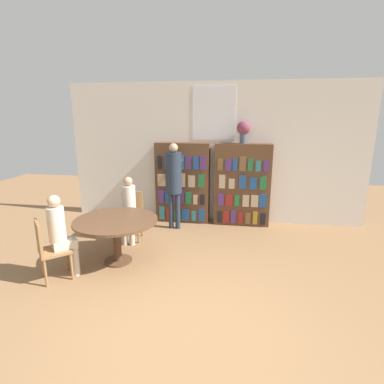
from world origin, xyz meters
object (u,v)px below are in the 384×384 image
bookshelf_left (183,183)px  reading_table (116,226)px  chair_left_side (132,213)px  librarian_standing (174,177)px  bookshelf_right (242,185)px  chair_near_camera (48,247)px  flower_vase (244,129)px  seated_reader_left (129,206)px  seated_reader_right (61,232)px

bookshelf_left → reading_table: bookshelf_left is taller
chair_left_side → librarian_standing: 1.11m
bookshelf_right → reading_table: 2.89m
bookshelf_left → bookshelf_right: size_ratio=1.00×
bookshelf_right → reading_table: bookshelf_right is taller
chair_near_camera → chair_left_side: size_ratio=1.00×
chair_left_side → chair_near_camera: bearing=63.0°
flower_vase → seated_reader_left: flower_vase is taller
bookshelf_right → chair_near_camera: size_ratio=1.95×
bookshelf_left → flower_vase: flower_vase is taller
seated_reader_right → librarian_standing: 2.49m
bookshelf_left → chair_left_side: bookshelf_left is taller
bookshelf_left → bookshelf_right: (1.29, 0.00, -0.00)m
bookshelf_left → seated_reader_right: size_ratio=1.41×
chair_left_side → seated_reader_right: seated_reader_right is taller
bookshelf_left → chair_near_camera: (-1.39, -2.79, -0.37)m
flower_vase → chair_left_side: size_ratio=0.51×
reading_table → librarian_standing: bearing=70.3°
bookshelf_right → chair_left_side: bookshelf_right is taller
bookshelf_left → seated_reader_left: bookshelf_left is taller
seated_reader_right → bookshelf_left: bearing=112.2°
chair_near_camera → librarian_standing: (1.31, 2.29, 0.59)m
chair_near_camera → librarian_standing: 2.70m
bookshelf_left → reading_table: bearing=-107.4°
chair_left_side → seated_reader_right: (-0.48, -1.53, 0.19)m
seated_reader_right → chair_near_camera: bearing=-90.0°
bookshelf_left → reading_table: (-0.66, -2.12, -0.25)m
flower_vase → reading_table: size_ratio=0.35×
reading_table → chair_near_camera: chair_near_camera is taller
bookshelf_right → seated_reader_left: (-2.04, -1.32, -0.18)m
bookshelf_left → librarian_standing: bearing=-99.4°
seated_reader_left → seated_reader_right: size_ratio=0.99×
bookshelf_left → bookshelf_right: bearing=0.0°
bookshelf_left → bookshelf_right: same height
seated_reader_right → librarian_standing: (1.17, 2.16, 0.40)m
chair_left_side → librarian_standing: librarian_standing is taller
chair_near_camera → flower_vase: bearing=93.8°
bookshelf_left → reading_table: 2.23m
bookshelf_left → seated_reader_right: bookshelf_left is taller
seated_reader_right → reading_table: bearing=90.0°
bookshelf_left → seated_reader_right: bearing=-115.2°
bookshelf_right → chair_near_camera: 3.88m
flower_vase → chair_near_camera: 4.15m
bookshelf_left → seated_reader_right: (-1.25, -2.66, -0.18)m
seated_reader_right → bookshelf_right: bearing=93.7°
flower_vase → chair_near_camera: (-2.66, -2.79, -1.53)m
reading_table → seated_reader_right: size_ratio=1.05×
flower_vase → chair_left_side: bearing=-150.9°
reading_table → chair_near_camera: 1.00m
seated_reader_left → bookshelf_right: bearing=-153.8°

